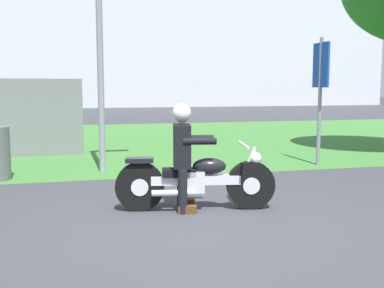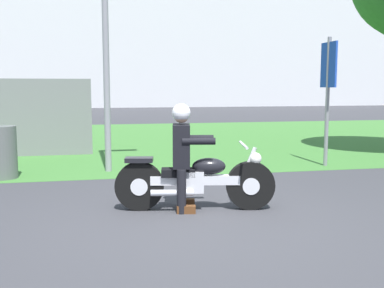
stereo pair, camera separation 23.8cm
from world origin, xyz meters
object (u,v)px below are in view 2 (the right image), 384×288
Objects in this scene: motorcycle_lead at (196,180)px; rider_lead at (183,148)px; trash_can at (2,152)px; sign_banner at (328,81)px.

motorcycle_lead is 0.46m from rider_lead.
motorcycle_lead is at bearing -0.83° from rider_lead.
rider_lead is at bearing -45.04° from trash_can.
sign_banner is at bearing 50.42° from motorcycle_lead.
trash_can is (-2.72, 2.72, -0.35)m from rider_lead.
rider_lead is 0.54× the size of sign_banner.
sign_banner is (3.34, 2.80, 1.33)m from motorcycle_lead.
sign_banner reaches higher than rider_lead.
motorcycle_lead is at bearing -140.00° from sign_banner.
rider_lead is 4.56m from sign_banner.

